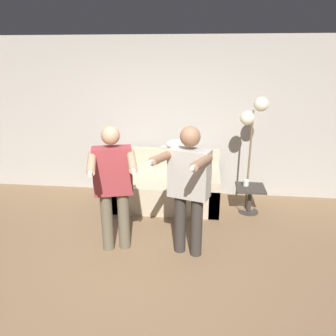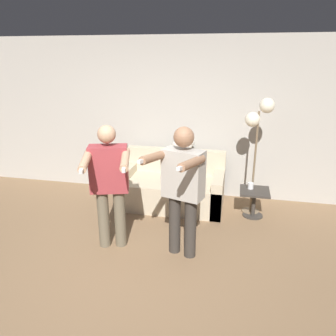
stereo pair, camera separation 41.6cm
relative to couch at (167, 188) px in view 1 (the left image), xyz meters
name	(u,v)px [view 1 (the left image)]	position (x,y,z in m)	size (l,w,h in m)	color
ground_plane	(124,282)	(-0.24, -1.99, -0.27)	(16.00, 16.00, 0.00)	#846647
wall_back	(157,118)	(-0.24, 0.55, 1.03)	(10.00, 0.05, 2.60)	#B7B2A8
couch	(167,188)	(0.00, 0.00, 0.00)	(1.63, 0.88, 0.84)	beige
person_left	(113,182)	(-0.48, -1.37, 0.62)	(0.64, 0.77, 1.55)	#6B604C
person_right	(189,183)	(0.40, -1.37, 0.64)	(0.65, 0.78, 1.57)	#38332D
cat	(177,144)	(0.13, 0.33, 0.65)	(0.47, 0.14, 0.20)	silver
floor_lamp	(253,121)	(1.25, -0.02, 1.12)	(0.39, 0.26, 1.74)	#756047
side_table	(250,194)	(1.28, -0.15, 0.02)	(0.42, 0.42, 0.41)	#38332D
cup	(246,183)	(1.21, -0.10, 0.19)	(0.09, 0.09, 0.09)	white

